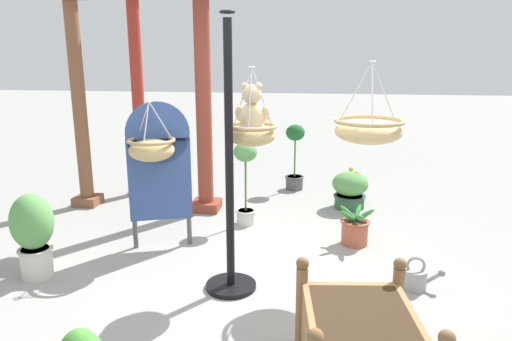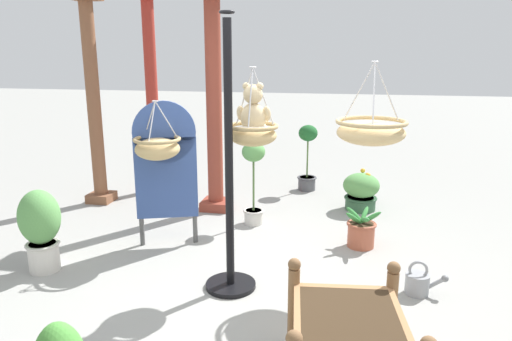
# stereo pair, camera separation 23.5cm
# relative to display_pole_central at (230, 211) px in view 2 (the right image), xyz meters

# --- Properties ---
(ground_plane) EXTENTS (40.00, 40.00, 0.00)m
(ground_plane) POSITION_rel_display_pole_central_xyz_m (0.25, -0.01, -0.71)
(ground_plane) COLOR gray
(display_pole_central) EXTENTS (0.44, 0.44, 2.32)m
(display_pole_central) POSITION_rel_display_pole_central_xyz_m (0.00, 0.00, 0.00)
(display_pole_central) COLOR black
(display_pole_central) RESTS_ON ground
(hanging_basket_with_teddy) EXTENTS (0.44, 0.44, 0.67)m
(hanging_basket_with_teddy) POSITION_rel_display_pole_central_xyz_m (0.15, 0.25, 0.63)
(hanging_basket_with_teddy) COLOR tan
(teddy_bear) EXTENTS (0.30, 0.26, 0.43)m
(teddy_bear) POSITION_rel_display_pole_central_xyz_m (0.15, 0.27, 0.81)
(teddy_bear) COLOR #D1B789
(hanging_basket_left_high) EXTENTS (0.47, 0.47, 0.59)m
(hanging_basket_left_high) POSITION_rel_display_pole_central_xyz_m (-0.91, 0.67, 0.38)
(hanging_basket_left_high) COLOR tan
(hanging_basket_right_low) EXTENTS (0.60, 0.60, 0.69)m
(hanging_basket_right_low) POSITION_rel_display_pole_central_xyz_m (1.14, 0.37, 0.66)
(hanging_basket_right_low) COLOR tan
(greenhouse_pillar_left) EXTENTS (0.34, 0.34, 2.74)m
(greenhouse_pillar_left) POSITION_rel_display_pole_central_xyz_m (-2.35, 2.04, 0.61)
(greenhouse_pillar_left) COLOR brown
(greenhouse_pillar_left) RESTS_ON ground
(greenhouse_pillar_right) EXTENTS (0.32, 0.32, 2.82)m
(greenhouse_pillar_right) POSITION_rel_display_pole_central_xyz_m (-1.82, 2.69, 0.65)
(greenhouse_pillar_right) COLOR #9E2D23
(greenhouse_pillar_right) RESTS_ON ground
(greenhouse_pillar_far_back) EXTENTS (0.37, 0.37, 2.76)m
(greenhouse_pillar_far_back) POSITION_rel_display_pole_central_xyz_m (-0.71, 2.04, 0.62)
(greenhouse_pillar_far_back) COLOR brown
(greenhouse_pillar_far_back) RESTS_ON ground
(potted_plant_flowering_red) EXTENTS (0.40, 0.44, 0.41)m
(potted_plant_flowering_red) POSITION_rel_display_pole_central_xyz_m (1.14, 1.14, -0.54)
(potted_plant_flowering_red) COLOR #AD563D
(potted_plant_flowering_red) RESTS_ON ground
(potted_plant_tall_leafy) EXTENTS (0.47, 0.47, 0.52)m
(potted_plant_tall_leafy) POSITION_rel_display_pole_central_xyz_m (1.15, 2.38, -0.45)
(potted_plant_tall_leafy) COLOR #2D5638
(potted_plant_tall_leafy) RESTS_ON ground
(potted_plant_bushy_green) EXTENTS (0.38, 0.38, 0.79)m
(potted_plant_bushy_green) POSITION_rel_display_pole_central_xyz_m (-1.81, -0.02, -0.27)
(potted_plant_bushy_green) COLOR beige
(potted_plant_bushy_green) RESTS_ON ground
(potted_plant_small_succulent) EXTENTS (0.27, 0.27, 1.00)m
(potted_plant_small_succulent) POSITION_rel_display_pole_central_xyz_m (-0.12, 1.60, -0.13)
(potted_plant_small_succulent) COLOR beige
(potted_plant_small_succulent) RESTS_ON ground
(potted_plant_conical_shrub) EXTENTS (0.29, 0.29, 0.98)m
(potted_plant_conical_shrub) POSITION_rel_display_pole_central_xyz_m (0.38, 3.16, -0.20)
(potted_plant_conical_shrub) COLOR #4C4C51
(potted_plant_conical_shrub) RESTS_ON ground
(display_sign_board) EXTENTS (0.62, 0.25, 1.54)m
(display_sign_board) POSITION_rel_display_pole_central_xyz_m (-0.89, 0.82, 0.20)
(display_sign_board) COLOR #334C8C
(display_sign_board) RESTS_ON ground
(watering_can) EXTENTS (0.35, 0.20, 0.30)m
(watering_can) POSITION_rel_display_pole_central_xyz_m (1.60, 0.20, -0.61)
(watering_can) COLOR gray
(watering_can) RESTS_ON ground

